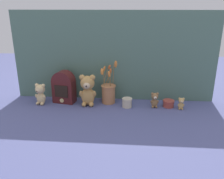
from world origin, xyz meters
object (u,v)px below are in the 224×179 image
teddy_bear_tiny (181,103)px  decorative_tin_short (168,103)px  vintage_radio (64,87)px  teddy_bear_medium (40,94)px  flower_vase (108,92)px  decorative_tin_tall (127,103)px  teddy_bear_small (155,100)px  teddy_bear_large (88,90)px

teddy_bear_tiny → decorative_tin_short: size_ratio=1.06×
teddy_bear_tiny → vintage_radio: bearing=175.6°
vintage_radio → teddy_bear_medium: bearing=-161.9°
flower_vase → decorative_tin_tall: size_ratio=4.54×
teddy_bear_small → decorative_tin_tall: (-0.21, -0.01, -0.03)m
teddy_bear_medium → decorative_tin_tall: bearing=-0.4°
flower_vase → decorative_tin_short: bearing=-5.7°
teddy_bear_small → decorative_tin_short: (0.11, 0.02, -0.04)m
teddy_bear_medium → teddy_bear_tiny: size_ratio=1.83×
teddy_bear_large → teddy_bear_medium: teddy_bear_large is taller
teddy_bear_tiny → flower_vase: size_ratio=0.27×
teddy_bear_small → flower_vase: bearing=169.8°
teddy_bear_medium → teddy_bear_small: bearing=0.5°
teddy_bear_large → teddy_bear_small: (0.52, -0.00, -0.07)m
teddy_bear_small → teddy_bear_tiny: (0.20, -0.02, -0.01)m
decorative_tin_short → decorative_tin_tall: bearing=-174.4°
teddy_bear_small → decorative_tin_tall: teddy_bear_small is taller
vintage_radio → decorative_tin_tall: vintage_radio is taller
teddy_bear_small → decorative_tin_tall: 0.21m
vintage_radio → decorative_tin_tall: size_ratio=3.41×
teddy_bear_small → vintage_radio: size_ratio=0.46×
teddy_bear_tiny → decorative_tin_short: (-0.09, 0.04, -0.02)m
vintage_radio → teddy_bear_large: bearing=-12.9°
teddy_bear_medium → flower_vase: flower_vase is taller
teddy_bear_large → vintage_radio: vintage_radio is taller
decorative_tin_tall → decorative_tin_short: 0.32m
decorative_tin_tall → teddy_bear_small: bearing=3.6°
teddy_bear_large → teddy_bear_tiny: bearing=-2.0°
decorative_tin_short → teddy_bear_small: bearing=-170.8°
flower_vase → vintage_radio: 0.36m
teddy_bear_large → teddy_bear_medium: size_ratio=1.45×
teddy_bear_tiny → teddy_bear_large: bearing=178.0°
flower_vase → decorative_tin_short: size_ratio=3.95×
teddy_bear_medium → teddy_bear_small: teddy_bear_medium is taller
flower_vase → vintage_radio: bearing=-177.4°
teddy_bear_large → decorative_tin_tall: size_ratio=3.24×
teddy_bear_medium → decorative_tin_tall: (0.68, -0.01, -0.05)m
teddy_bear_tiny → vintage_radio: (-0.92, 0.07, 0.08)m
flower_vase → decorative_tin_short: (0.47, -0.05, -0.07)m
decorative_tin_tall → decorative_tin_short: (0.32, 0.03, -0.01)m
teddy_bear_small → decorative_tin_short: 0.12m
teddy_bear_large → teddy_bear_medium: 0.38m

